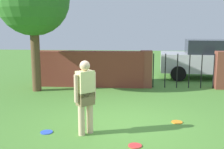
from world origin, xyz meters
name	(u,v)px	position (x,y,z in m)	size (l,w,h in m)	color
ground_plane	(125,126)	(0.00, 0.00, 0.00)	(40.00, 40.00, 0.00)	#4C8433
brick_wall	(91,69)	(-1.50, 4.26, 0.68)	(4.07, 0.50, 1.37)	brown
tree	(33,0)	(-3.32, 3.35, 3.21)	(2.53, 2.53, 4.50)	brown
person	(85,94)	(-0.83, -0.57, 0.90)	(0.41, 0.41, 1.62)	beige
fence_gate	(183,70)	(2.03, 4.26, 0.70)	(3.22, 0.44, 1.40)	brown
car	(209,59)	(3.47, 6.31, 0.86)	(4.32, 2.17, 1.72)	#B7B7BC
frisbee_orange	(177,122)	(1.26, 0.34, 0.01)	(0.27, 0.27, 0.02)	orange
frisbee_red	(135,146)	(0.24, -1.11, 0.01)	(0.27, 0.27, 0.02)	red
frisbee_blue	(47,132)	(-1.72, -0.57, 0.01)	(0.27, 0.27, 0.02)	blue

